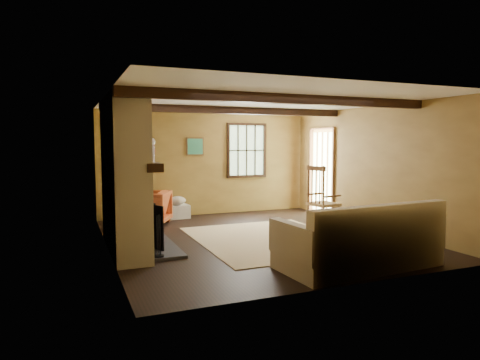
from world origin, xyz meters
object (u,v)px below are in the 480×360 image
rocking_chair (322,202)px  armchair (150,208)px  fireplace (125,180)px  laundry_basket (177,212)px  sofa (362,244)px

rocking_chair → armchair: rocking_chair is taller
fireplace → laundry_basket: size_ratio=4.80×
laundry_basket → armchair: size_ratio=0.65×
fireplace → armchair: (0.72, 1.94, -0.75)m
armchair → sofa: bearing=54.8°
sofa → armchair: (-2.09, 4.14, 0.03)m
rocking_chair → laundry_basket: (-2.37, 2.18, -0.38)m
fireplace → rocking_chair: bearing=4.2°
sofa → armchair: size_ratio=2.96×
fireplace → rocking_chair: 3.85m
laundry_basket → armchair: 0.90m
fireplace → armchair: 2.20m
fireplace → armchair: size_ratio=3.10×
rocking_chair → sofa: (-0.98, -2.48, -0.20)m
sofa → armchair: 4.64m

